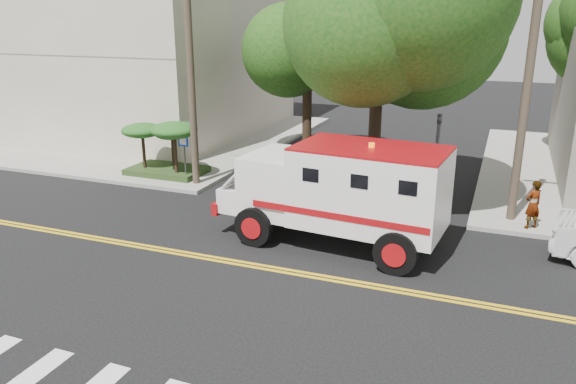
% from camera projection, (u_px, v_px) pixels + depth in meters
% --- Properties ---
extents(ground, '(100.00, 100.00, 0.00)m').
position_uv_depth(ground, '(263.00, 267.00, 15.48)').
color(ground, black).
rests_on(ground, ground).
extents(sidewalk_nw, '(17.00, 17.00, 0.15)m').
position_uv_depth(sidewalk_nw, '(143.00, 134.00, 32.13)').
color(sidewalk_nw, gray).
rests_on(sidewalk_nw, ground).
extents(building_left, '(16.00, 14.00, 10.00)m').
position_uv_depth(building_left, '(122.00, 41.00, 32.61)').
color(building_left, '#B1A891').
rests_on(building_left, sidewalk_nw).
extents(utility_pole_left, '(0.28, 0.28, 9.00)m').
position_uv_depth(utility_pole_left, '(191.00, 74.00, 21.39)').
color(utility_pole_left, '#382D23').
rests_on(utility_pole_left, ground).
extents(utility_pole_right, '(0.28, 0.28, 9.00)m').
position_uv_depth(utility_pole_right, '(527.00, 87.00, 17.43)').
color(utility_pole_right, '#382D23').
rests_on(utility_pole_right, ground).
extents(tree_left, '(4.48, 4.20, 7.70)m').
position_uv_depth(tree_left, '(313.00, 36.00, 25.13)').
color(tree_left, black).
rests_on(tree_left, ground).
extents(traffic_signal, '(0.15, 0.18, 3.60)m').
position_uv_depth(traffic_signal, '(437.00, 156.00, 18.45)').
color(traffic_signal, '#3F3F42').
rests_on(traffic_signal, ground).
extents(accessibility_sign, '(0.45, 0.10, 2.02)m').
position_uv_depth(accessibility_sign, '(184.00, 151.00, 22.70)').
color(accessibility_sign, '#3F3F42').
rests_on(accessibility_sign, ground).
extents(palm_planter, '(3.52, 2.63, 2.36)m').
position_uv_depth(palm_planter, '(164.00, 140.00, 23.44)').
color(palm_planter, '#1E3314').
rests_on(palm_planter, sidewalk_nw).
extents(armored_truck, '(7.03, 3.27, 3.11)m').
position_uv_depth(armored_truck, '(341.00, 188.00, 16.51)').
color(armored_truck, white).
rests_on(armored_truck, ground).
extents(pedestrian_a, '(0.69, 0.66, 1.58)m').
position_uv_depth(pedestrian_a, '(533.00, 204.00, 17.68)').
color(pedestrian_a, gray).
rests_on(pedestrian_a, sidewalk_ne).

